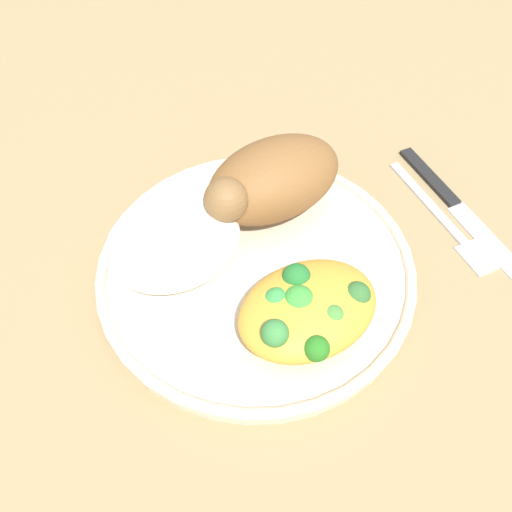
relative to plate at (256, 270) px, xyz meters
The scene contains 7 objects.
ground_plane 0.01m from the plate, ahead, with size 2.00×2.00×0.00m, color #947C52.
plate is the anchor object (origin of this frame).
roasted_chicken 0.07m from the plate, 131.65° to the right, with size 0.13×0.07×0.06m.
rice_pile 0.07m from the plate, 36.40° to the right, with size 0.11×0.09×0.04m, color white.
mac_cheese_with_broccoli 0.07m from the plate, 94.11° to the left, with size 0.11×0.08×0.04m.
fork 0.18m from the plate, 169.10° to the left, with size 0.03×0.14×0.01m.
knife 0.20m from the plate, behind, with size 0.03×0.19×0.01m.
Camera 1 is at (0.14, 0.24, 0.39)m, focal length 40.46 mm.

